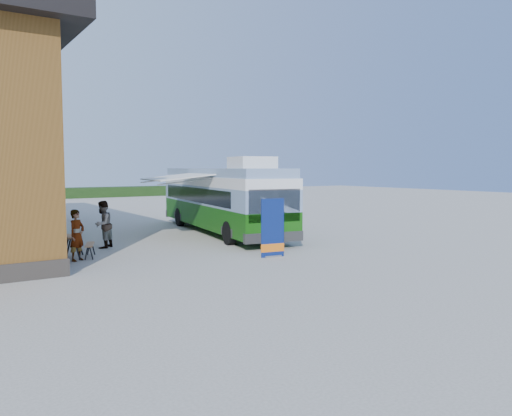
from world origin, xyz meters
TOP-DOWN VIEW (x-y plane):
  - ground at (0.00, 0.00)m, footprint 100.00×100.00m
  - hedge at (8.00, 38.00)m, footprint 40.00×3.00m
  - bus at (1.74, 5.95)m, footprint 4.04×11.52m
  - awning at (-0.31, 5.90)m, footprint 3.09×4.37m
  - banner at (0.02, -0.68)m, footprint 0.86×0.27m
  - picnic_table at (-5.70, 2.83)m, footprint 1.63×1.54m
  - person_a at (-5.70, 2.24)m, footprint 0.73×0.68m
  - person_b at (-4.24, 4.39)m, footprint 1.10×1.09m
  - slurry_tanker at (-5.70, 10.74)m, footprint 2.29×5.89m

SIDE VIEW (x-z plane):
  - ground at x=0.00m, z-range 0.00..0.00m
  - hedge at x=8.00m, z-range 0.00..1.00m
  - picnic_table at x=-5.70m, z-range 0.19..0.94m
  - banner at x=0.02m, z-range -0.18..1.81m
  - person_a at x=-5.70m, z-range 0.00..1.68m
  - person_b at x=-4.24m, z-range 0.00..1.79m
  - slurry_tanker at x=-5.70m, z-range 0.17..2.35m
  - bus at x=1.74m, z-range -0.08..3.39m
  - awning at x=-0.31m, z-range 2.27..2.78m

